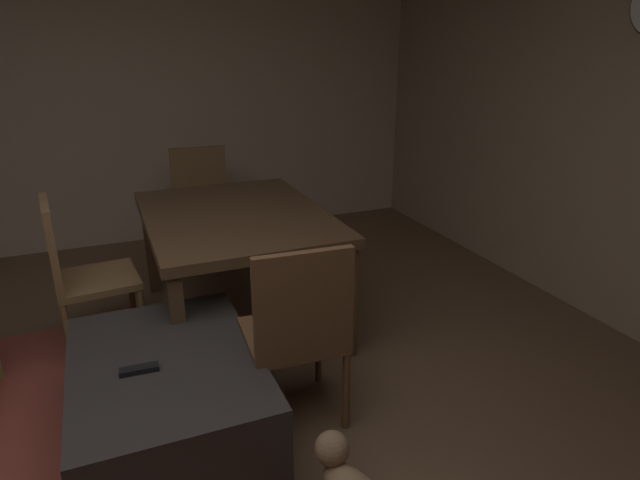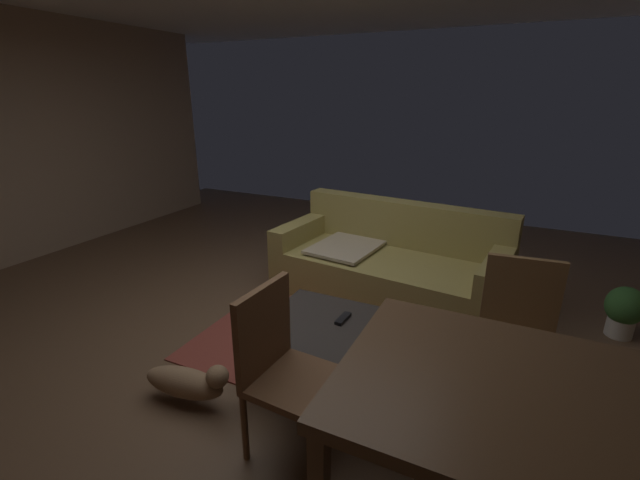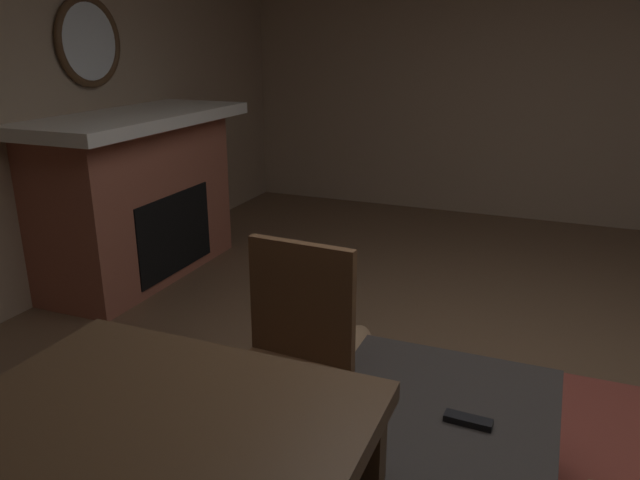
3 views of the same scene
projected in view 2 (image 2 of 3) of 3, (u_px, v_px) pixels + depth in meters
floor at (273, 344)px, 3.29m from camera, size 8.57×8.57×0.00m
area_rug at (377, 335)px, 3.40m from camera, size 2.60×2.00×0.01m
couch at (389, 266)px, 4.00m from camera, size 2.18×1.18×0.86m
ottoman_coffee_table at (345, 359)px, 2.75m from camera, size 1.10×0.80×0.43m
tv_remote at (343, 319)px, 2.79m from camera, size 0.06×0.16×0.02m
dining_table at (519, 406)px, 1.69m from camera, size 1.45×1.07×0.74m
dining_chair_west at (282, 362)px, 2.20m from camera, size 0.47×0.47×0.93m
dining_chair_north at (518, 327)px, 2.53m from camera, size 0.48×0.48×0.93m
potted_plant at (624, 310)px, 3.33m from camera, size 0.28×0.28×0.42m
small_dog at (188, 382)px, 2.62m from camera, size 0.60×0.25×0.27m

